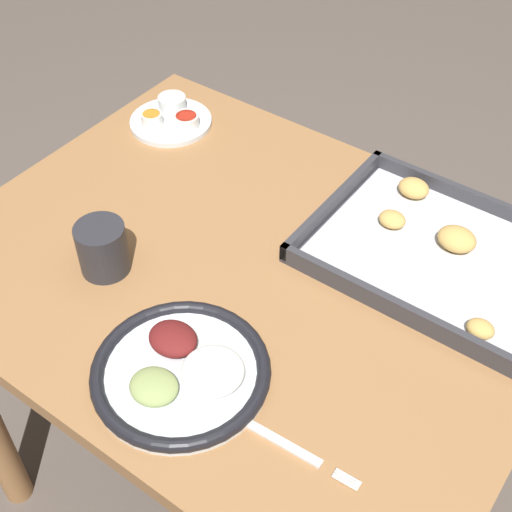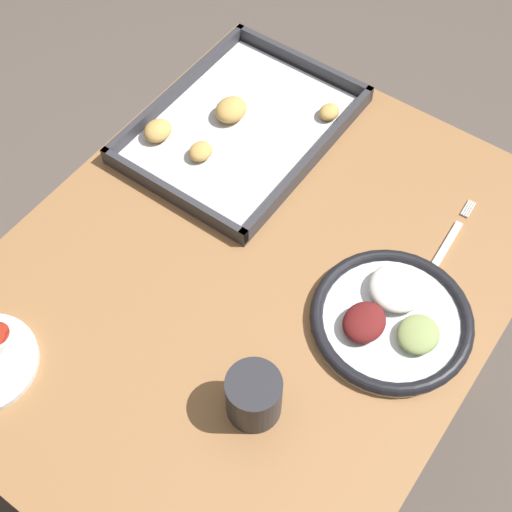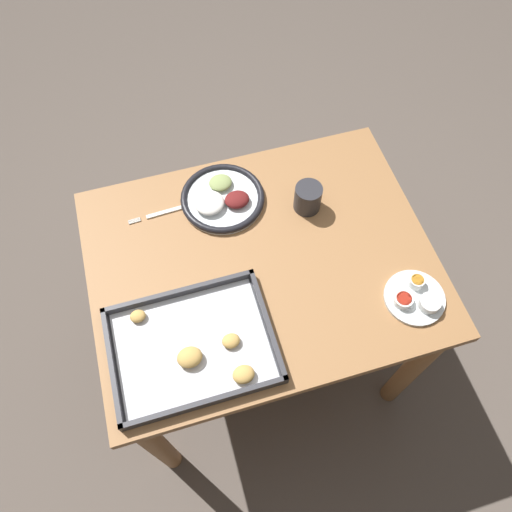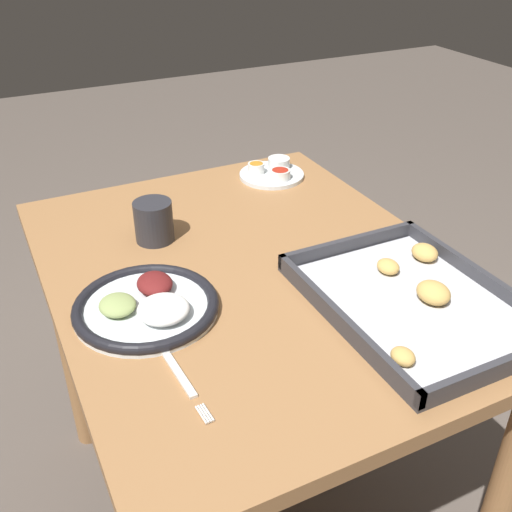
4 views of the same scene
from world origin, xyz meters
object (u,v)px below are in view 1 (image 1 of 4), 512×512
(saucer_plate, at_px, (171,117))
(drinking_cup, at_px, (103,248))
(baking_tray, at_px, (439,251))
(fork, at_px, (281,442))
(dinner_plate, at_px, (182,371))

(saucer_plate, bearing_deg, drinking_cup, -64.01)
(saucer_plate, height_order, baking_tray, baking_tray)
(fork, distance_m, saucer_plate, 0.73)
(baking_tray, bearing_deg, fork, -91.83)
(dinner_plate, xyz_separation_m, baking_tray, (0.18, 0.42, -0.00))
(fork, distance_m, baking_tray, 0.42)
(dinner_plate, distance_m, saucer_plate, 0.60)
(fork, relative_size, drinking_cup, 2.39)
(dinner_plate, height_order, drinking_cup, drinking_cup)
(baking_tray, xyz_separation_m, drinking_cup, (-0.41, -0.33, 0.03))
(fork, distance_m, drinking_cup, 0.41)
(baking_tray, height_order, drinking_cup, drinking_cup)
(baking_tray, relative_size, drinking_cup, 4.81)
(dinner_plate, relative_size, fork, 1.22)
(drinking_cup, bearing_deg, baking_tray, 38.73)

